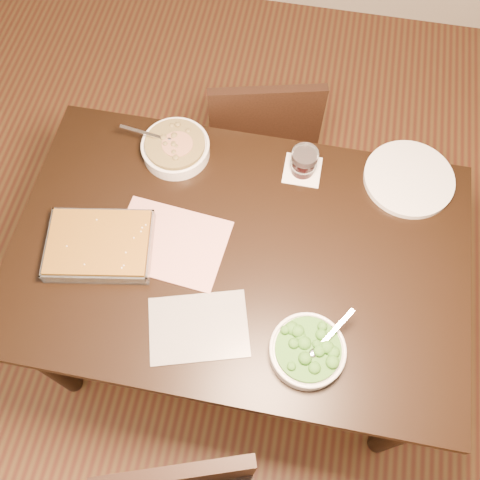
# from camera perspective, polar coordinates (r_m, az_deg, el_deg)

# --- Properties ---
(ground) EXTENTS (4.00, 4.00, 0.00)m
(ground) POSITION_cam_1_polar(r_m,az_deg,el_deg) (2.34, -0.11, -9.05)
(ground) COLOR #461F14
(ground) RESTS_ON ground
(table) EXTENTS (1.40, 0.90, 0.75)m
(table) POSITION_cam_1_polar(r_m,az_deg,el_deg) (1.72, -0.15, -2.67)
(table) COLOR black
(table) RESTS_ON ground
(magazine_a) EXTENTS (0.36, 0.28, 0.01)m
(magazine_a) POSITION_cam_1_polar(r_m,az_deg,el_deg) (1.66, -7.47, -0.32)
(magazine_a) COLOR #A83130
(magazine_a) RESTS_ON table
(magazine_b) EXTENTS (0.33, 0.27, 0.01)m
(magazine_b) POSITION_cam_1_polar(r_m,az_deg,el_deg) (1.55, -4.44, -9.24)
(magazine_b) COLOR #24232A
(magazine_b) RESTS_ON table
(coaster) EXTENTS (0.12, 0.12, 0.00)m
(coaster) POSITION_cam_1_polar(r_m,az_deg,el_deg) (1.79, 6.66, 7.41)
(coaster) COLOR white
(coaster) RESTS_ON table
(stew_bowl) EXTENTS (0.25, 0.23, 0.09)m
(stew_bowl) POSITION_cam_1_polar(r_m,az_deg,el_deg) (1.81, -6.89, 9.77)
(stew_bowl) COLOR white
(stew_bowl) RESTS_ON table
(broccoli_bowl) EXTENTS (0.21, 0.22, 0.08)m
(broccoli_bowl) POSITION_cam_1_polar(r_m,az_deg,el_deg) (1.51, 7.21, -11.62)
(broccoli_bowl) COLOR white
(broccoli_bowl) RESTS_ON table
(baking_dish) EXTENTS (0.35, 0.28, 0.06)m
(baking_dish) POSITION_cam_1_polar(r_m,az_deg,el_deg) (1.67, -14.73, -0.55)
(baking_dish) COLOR silver
(baking_dish) RESTS_ON table
(wine_tumbler) EXTENTS (0.09, 0.09, 0.10)m
(wine_tumbler) POSITION_cam_1_polar(r_m,az_deg,el_deg) (1.75, 6.83, 8.34)
(wine_tumbler) COLOR black
(wine_tumbler) RESTS_ON coaster
(dinner_plate) EXTENTS (0.29, 0.29, 0.02)m
(dinner_plate) POSITION_cam_1_polar(r_m,az_deg,el_deg) (1.83, 17.57, 6.26)
(dinner_plate) COLOR silver
(dinner_plate) RESTS_ON table
(chair_far) EXTENTS (0.49, 0.49, 0.86)m
(chair_far) POSITION_cam_1_polar(r_m,az_deg,el_deg) (2.20, 2.31, 11.21)
(chair_far) COLOR black
(chair_far) RESTS_ON ground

